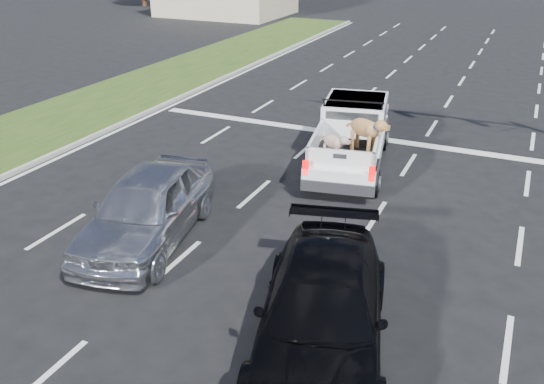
% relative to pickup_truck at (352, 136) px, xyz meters
% --- Properties ---
extents(ground, '(160.00, 160.00, 0.00)m').
position_rel_pickup_truck_xyz_m(ground, '(-0.05, -7.22, -0.97)').
color(ground, black).
rests_on(ground, ground).
extents(road_markings, '(17.75, 60.00, 0.01)m').
position_rel_pickup_truck_xyz_m(road_markings, '(-0.05, -0.66, -0.97)').
color(road_markings, silver).
rests_on(road_markings, ground).
extents(grass_median_left, '(5.00, 60.00, 0.10)m').
position_rel_pickup_truck_xyz_m(grass_median_left, '(-11.55, -1.22, -0.92)').
color(grass_median_left, '#264214').
rests_on(grass_median_left, ground).
extents(curb_left, '(0.15, 60.00, 0.14)m').
position_rel_pickup_truck_xyz_m(curb_left, '(-9.10, -1.22, -0.90)').
color(curb_left, '#9B968E').
rests_on(curb_left, ground).
extents(pickup_truck, '(2.99, 5.82, 2.08)m').
position_rel_pickup_truck_xyz_m(pickup_truck, '(0.00, 0.00, 0.00)').
color(pickup_truck, black).
rests_on(pickup_truck, ground).
extents(silver_sedan, '(2.98, 5.34, 1.72)m').
position_rel_pickup_truck_xyz_m(silver_sedan, '(-2.95, -6.60, -0.11)').
color(silver_sedan, '#B5B7BC').
rests_on(silver_sedan, ground).
extents(black_coupe, '(3.51, 5.80, 1.57)m').
position_rel_pickup_truck_xyz_m(black_coupe, '(2.15, -8.60, -0.19)').
color(black_coupe, black).
rests_on(black_coupe, ground).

